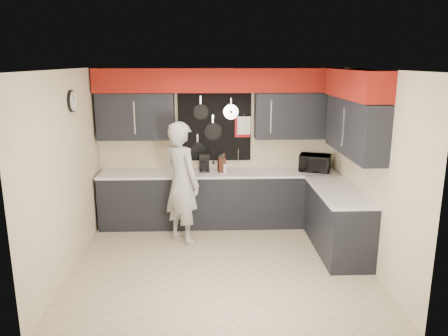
{
  "coord_description": "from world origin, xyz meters",
  "views": [
    {
      "loc": [
        -0.18,
        -5.54,
        2.71
      ],
      "look_at": [
        0.06,
        0.5,
        1.22
      ],
      "focal_mm": 35.0,
      "sensor_mm": 36.0,
      "label": 1
    }
  ],
  "objects_px": {
    "knife_block": "(222,165)",
    "person": "(182,183)",
    "coffee_maker": "(204,162)",
    "microwave": "(315,163)",
    "utensil_crock": "(224,168)"
  },
  "relations": [
    {
      "from": "microwave",
      "to": "coffee_maker",
      "type": "height_order",
      "value": "coffee_maker"
    },
    {
      "from": "knife_block",
      "to": "person",
      "type": "xyz_separation_m",
      "value": [
        -0.62,
        -0.65,
        -0.12
      ]
    },
    {
      "from": "person",
      "to": "microwave",
      "type": "bearing_deg",
      "value": -117.14
    },
    {
      "from": "knife_block",
      "to": "coffee_maker",
      "type": "height_order",
      "value": "coffee_maker"
    },
    {
      "from": "knife_block",
      "to": "utensil_crock",
      "type": "relative_size",
      "value": 1.7
    },
    {
      "from": "coffee_maker",
      "to": "person",
      "type": "bearing_deg",
      "value": -119.19
    },
    {
      "from": "knife_block",
      "to": "utensil_crock",
      "type": "distance_m",
      "value": 0.06
    },
    {
      "from": "microwave",
      "to": "knife_block",
      "type": "bearing_deg",
      "value": -160.63
    },
    {
      "from": "utensil_crock",
      "to": "coffee_maker",
      "type": "height_order",
      "value": "coffee_maker"
    },
    {
      "from": "microwave",
      "to": "knife_block",
      "type": "height_order",
      "value": "microwave"
    },
    {
      "from": "knife_block",
      "to": "coffee_maker",
      "type": "distance_m",
      "value": 0.3
    },
    {
      "from": "utensil_crock",
      "to": "person",
      "type": "xyz_separation_m",
      "value": [
        -0.66,
        -0.65,
        -0.07
      ]
    },
    {
      "from": "coffee_maker",
      "to": "microwave",
      "type": "bearing_deg",
      "value": -6.51
    },
    {
      "from": "utensil_crock",
      "to": "person",
      "type": "relative_size",
      "value": 0.08
    },
    {
      "from": "microwave",
      "to": "knife_block",
      "type": "xyz_separation_m",
      "value": [
        -1.55,
        -0.0,
        -0.02
      ]
    }
  ]
}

